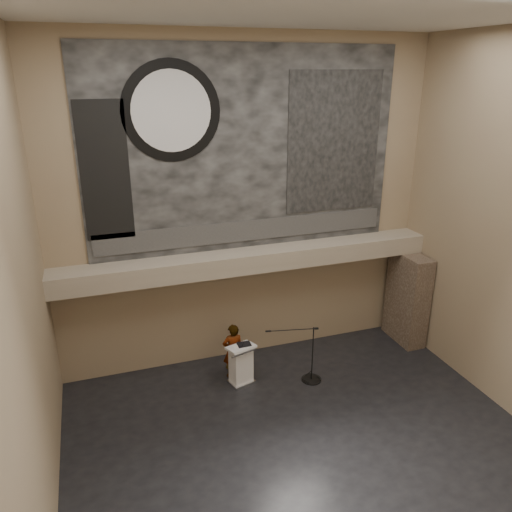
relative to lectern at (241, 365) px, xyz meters
name	(u,v)px	position (x,y,z in m)	size (l,w,h in m)	color
floor	(303,443)	(0.63, -2.54, -0.55)	(10.00, 10.00, 0.00)	black
ceiling	(322,8)	(0.63, -2.54, 7.95)	(10.00, 10.00, 0.00)	silver
wall_back	(246,208)	(0.63, 1.46, 3.70)	(10.00, 0.02, 8.50)	#897257
wall_front	(456,377)	(0.63, -6.54, 3.70)	(10.00, 0.02, 8.50)	#897257
wall_left	(20,297)	(-4.37, -2.54, 3.70)	(0.02, 8.00, 8.50)	#897257
soffit	(251,260)	(0.63, 1.06, 2.40)	(10.00, 0.80, 0.50)	gray
sprinkler_left	(191,278)	(-0.97, 1.01, 2.12)	(0.04, 0.04, 0.06)	#B2893D
sprinkler_right	(318,262)	(2.53, 1.01, 2.12)	(0.04, 0.04, 0.06)	#B2893D
banner	(246,151)	(0.63, 1.43, 5.15)	(8.00, 0.05, 5.00)	black
banner_text_strip	(247,231)	(0.63, 1.39, 3.10)	(7.76, 0.02, 0.55)	#313131
banner_clock_rim	(171,111)	(-1.17, 1.39, 6.15)	(2.30, 2.30, 0.02)	black
banner_clock_face	(172,111)	(-1.17, 1.37, 6.15)	(1.84, 1.84, 0.02)	silver
banner_building_print	(334,143)	(3.03, 1.39, 5.25)	(2.60, 0.02, 3.60)	black
banner_brick_print	(105,172)	(-2.77, 1.39, 4.85)	(1.10, 0.02, 3.20)	black
stone_pier	(407,298)	(5.28, 0.61, 0.80)	(0.60, 1.40, 2.70)	#413228
lectern	(241,365)	(0.00, 0.00, 0.00)	(0.78, 0.64, 1.13)	silver
binder	(244,345)	(0.09, 0.00, 0.56)	(0.34, 0.27, 0.04)	black
papers	(237,347)	(-0.10, -0.02, 0.55)	(0.19, 0.27, 0.01)	white
speaker_person	(233,351)	(-0.10, 0.37, 0.21)	(0.56, 0.36, 1.52)	silver
mic_stand	(310,372)	(1.74, -0.44, -0.32)	(1.45, 0.53, 1.55)	black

